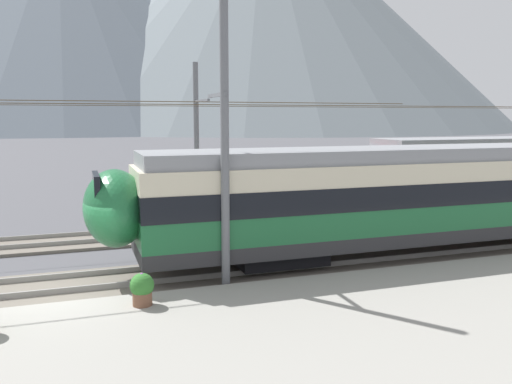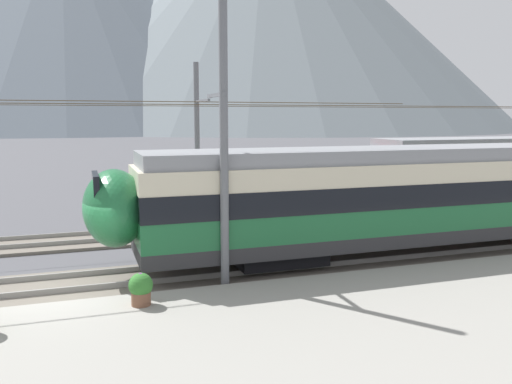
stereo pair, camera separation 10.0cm
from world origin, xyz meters
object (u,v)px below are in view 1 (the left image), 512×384
at_px(potted_plant_by_shelter, 142,288).
at_px(catenary_mast_far_side, 197,140).
at_px(train_near_platform, 448,192).
at_px(catenary_mast_mid, 224,140).

bearing_deg(potted_plant_by_shelter, catenary_mast_far_side, 70.45).
xyz_separation_m(catenary_mast_far_side, potted_plant_by_shelter, (-3.80, -10.71, -3.10)).
distance_m(train_near_platform, catenary_mast_mid, 9.04).
xyz_separation_m(catenary_mast_mid, catenary_mast_far_side, (1.32, 9.32, -0.41)).
bearing_deg(catenary_mast_mid, potted_plant_by_shelter, -150.64).
height_order(train_near_platform, catenary_mast_far_side, catenary_mast_far_side).
distance_m(train_near_platform, potted_plant_by_shelter, 11.63).
height_order(catenary_mast_far_side, potted_plant_by_shelter, catenary_mast_far_side).
bearing_deg(train_near_platform, potted_plant_by_shelter, -165.77).
xyz_separation_m(train_near_platform, potted_plant_by_shelter, (-11.18, -2.84, -1.47)).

